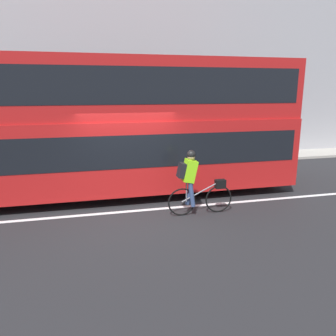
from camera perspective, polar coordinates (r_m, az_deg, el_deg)
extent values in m
plane|color=#232326|center=(8.42, -6.29, -7.97)|extent=(80.00, 80.00, 0.00)
cube|color=silver|center=(8.60, -6.46, -7.47)|extent=(50.00, 0.14, 0.01)
cube|color=#A8A399|center=(13.82, -9.34, 0.74)|extent=(60.00, 1.65, 0.11)
cube|color=#9E9EA3|center=(14.58, -10.44, 20.67)|extent=(60.00, 0.30, 9.87)
cylinder|color=black|center=(10.71, 9.00, -0.79)|extent=(0.91, 0.30, 0.91)
cylinder|color=black|center=(10.18, -25.76, -2.78)|extent=(0.91, 0.30, 0.91)
cube|color=#B21919|center=(9.78, -8.06, 2.74)|extent=(10.11, 2.57, 1.98)
cube|color=black|center=(9.74, -8.11, 4.11)|extent=(9.70, 2.59, 0.87)
cube|color=#B21919|center=(9.61, -8.43, 13.47)|extent=(10.11, 2.47, 1.66)
cube|color=black|center=(9.62, -8.45, 13.96)|extent=(9.70, 2.49, 0.93)
torus|color=black|center=(8.47, 8.80, -5.36)|extent=(0.71, 0.04, 0.71)
torus|color=black|center=(8.17, 2.42, -5.94)|extent=(0.71, 0.04, 0.71)
cylinder|color=slate|center=(8.24, 5.71, -4.16)|extent=(0.99, 0.03, 0.48)
cylinder|color=slate|center=(8.12, 3.24, -4.13)|extent=(0.03, 0.03, 0.52)
cube|color=black|center=(8.37, 9.09, -2.75)|extent=(0.26, 0.16, 0.22)
cube|color=#8CE019|center=(7.99, 3.75, -0.47)|extent=(0.37, 0.32, 0.58)
cube|color=black|center=(7.93, 2.37, -0.41)|extent=(0.21, 0.26, 0.38)
cylinder|color=#384C7A|center=(8.24, 3.77, -4.24)|extent=(0.22, 0.11, 0.64)
cylinder|color=#384C7A|center=(8.08, 4.15, -4.62)|extent=(0.20, 0.11, 0.64)
sphere|color=tan|center=(7.92, 4.07, 2.04)|extent=(0.19, 0.19, 0.19)
sphere|color=black|center=(7.91, 4.07, 2.35)|extent=(0.21, 0.21, 0.21)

